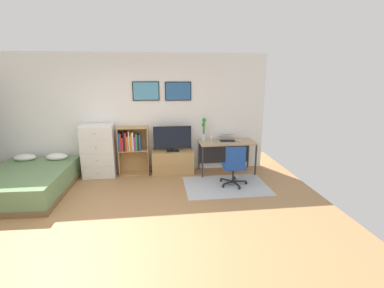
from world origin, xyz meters
The scene contains 14 objects.
ground_plane centered at (0.00, 0.00, 0.00)m, with size 7.20×7.20×0.00m, color #A87A4C.
wall_back_with_posters centered at (0.01, 2.43, 1.36)m, with size 6.12×0.09×2.70m.
area_rug centered at (1.91, 1.27, 0.00)m, with size 1.70×1.20×0.01m, color #B2B7BC.
bed centered at (-1.99, 1.38, 0.23)m, with size 1.57×2.03×0.59m.
dresser centered at (-0.77, 2.15, 0.59)m, with size 0.70×0.46×1.18m.
bookshelf centered at (-0.05, 2.21, 0.66)m, with size 0.66×0.30×1.10m.
tv_stand centered at (0.86, 2.17, 0.27)m, with size 0.95×0.41×0.53m.
television centered at (0.86, 2.15, 0.82)m, with size 0.85×0.16×0.58m.
desk centered at (2.11, 2.15, 0.61)m, with size 1.27×0.60×0.74m.
office_chair centered at (2.06, 1.24, 0.46)m, with size 0.57×0.58×0.86m.
laptop centered at (2.12, 2.15, 0.80)m, with size 0.40×0.42×0.16m.
computer_mouse centered at (2.40, 2.03, 0.76)m, with size 0.06×0.10×0.03m, color silver.
bamboo_vase centered at (1.59, 2.23, 1.02)m, with size 0.10×0.09×0.53m.
wine_glass centered at (1.74, 2.02, 0.87)m, with size 0.07×0.07×0.18m.
Camera 1 is at (0.53, -4.06, 2.30)m, focal length 26.46 mm.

